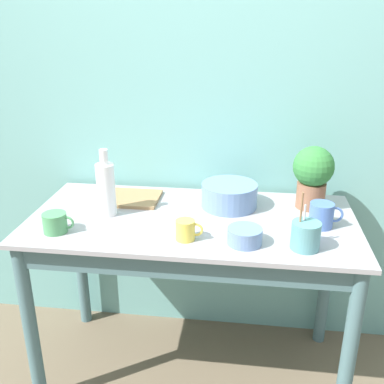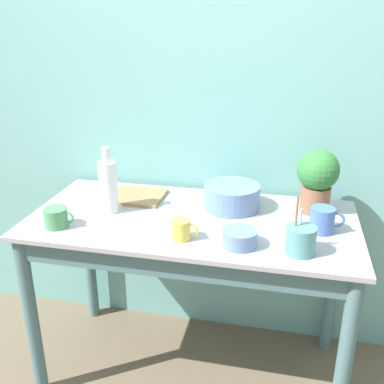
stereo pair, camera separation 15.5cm
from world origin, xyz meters
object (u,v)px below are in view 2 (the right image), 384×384
at_px(mug_green, 56,218).
at_px(utensil_cup, 301,240).
at_px(potted_plant, 317,177).
at_px(bowl_wash_large, 232,196).
at_px(mug_yellow, 181,230).
at_px(bowl_small_blue, 240,238).
at_px(mug_blue, 323,220).
at_px(tray_board, 138,196).
at_px(bottle_tall, 108,185).

bearing_deg(mug_green, utensil_cup, -0.62).
relative_size(potted_plant, mug_green, 2.21).
bearing_deg(bowl_wash_large, mug_yellow, -113.32).
height_order(bowl_small_blue, utensil_cup, utensil_cup).
distance_m(mug_blue, mug_yellow, 0.57).
relative_size(mug_green, tray_board, 0.52).
relative_size(potted_plant, bowl_small_blue, 2.13).
bearing_deg(tray_board, bowl_wash_large, -2.35).
bearing_deg(utensil_cup, bottle_tall, 166.18).
height_order(mug_blue, tray_board, mug_blue).
bearing_deg(bottle_tall, bowl_small_blue, -17.80).
bearing_deg(bottle_tall, mug_yellow, -26.92).
bearing_deg(bottle_tall, potted_plant, 12.44).
xyz_separation_m(bottle_tall, tray_board, (0.07, 0.18, -0.12)).
height_order(mug_green, tray_board, mug_green).
xyz_separation_m(bottle_tall, mug_yellow, (0.38, -0.19, -0.08)).
bearing_deg(mug_blue, mug_green, -169.99).
xyz_separation_m(potted_plant, mug_green, (-1.05, -0.39, -0.12)).
xyz_separation_m(mug_blue, bowl_small_blue, (-0.31, -0.19, -0.02)).
bearing_deg(bowl_wash_large, bowl_small_blue, -77.40).
xyz_separation_m(bottle_tall, utensil_cup, (0.83, -0.20, -0.07)).
height_order(bowl_wash_large, mug_yellow, bowl_wash_large).
height_order(potted_plant, mug_yellow, potted_plant).
distance_m(bowl_wash_large, bottle_tall, 0.55).
height_order(bowl_wash_large, bottle_tall, bottle_tall).
relative_size(bowl_small_blue, utensil_cup, 0.60).
relative_size(bowl_wash_large, bowl_small_blue, 1.89).
height_order(bottle_tall, utensil_cup, bottle_tall).
bearing_deg(mug_green, bottle_tall, 51.08).
distance_m(potted_plant, bottle_tall, 0.91).
relative_size(mug_blue, bowl_small_blue, 1.03).
height_order(mug_yellow, bowl_small_blue, mug_yellow).
relative_size(bottle_tall, mug_blue, 2.15).
relative_size(mug_yellow, utensil_cup, 0.49).
relative_size(bowl_small_blue, tray_board, 0.54).
relative_size(bottle_tall, mug_yellow, 2.73).
xyz_separation_m(bowl_small_blue, tray_board, (-0.54, 0.37, -0.02)).
bearing_deg(bowl_wash_large, bottle_tall, -163.28).
xyz_separation_m(potted_plant, bottle_tall, (-0.89, -0.20, -0.04)).
bearing_deg(mug_green, tray_board, 58.76).
bearing_deg(tray_board, potted_plant, 1.40).
height_order(potted_plant, bowl_small_blue, potted_plant).
xyz_separation_m(mug_blue, mug_green, (-1.07, -0.19, -0.01)).
bearing_deg(mug_green, mug_yellow, 0.29).
xyz_separation_m(mug_yellow, tray_board, (-0.31, 0.37, -0.03)).
bearing_deg(bowl_wash_large, utensil_cup, -50.00).
height_order(bottle_tall, mug_yellow, bottle_tall).
bearing_deg(mug_blue, bowl_small_blue, -148.61).
distance_m(bottle_tall, mug_green, 0.26).
distance_m(mug_blue, bowl_small_blue, 0.37).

